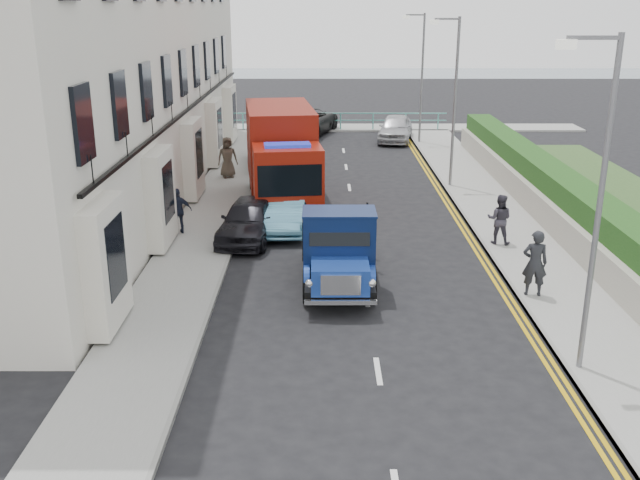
{
  "coord_description": "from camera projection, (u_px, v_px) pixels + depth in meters",
  "views": [
    {
      "loc": [
        -1.24,
        -15.6,
        7.51
      ],
      "look_at": [
        -1.25,
        2.71,
        1.4
      ],
      "focal_mm": 40.0,
      "sensor_mm": 36.0,
      "label": 1
    }
  ],
  "objects": [
    {
      "name": "seafront_car_left",
      "position": [
        306.0,
        121.0,
        42.53
      ],
      "size": [
        4.35,
        6.43,
        1.64
      ],
      "primitive_type": "imported",
      "rotation": [
        0.0,
        0.0,
        2.84
      ],
      "color": "black",
      "rests_on": "ground"
    },
    {
      "name": "garden_east",
      "position": [
        557.0,
        198.0,
        25.42
      ],
      "size": [
        1.45,
        28.0,
        1.75
      ],
      "color": "#B2AD9E",
      "rests_on": "ground"
    },
    {
      "name": "pedestrian_east_near",
      "position": [
        535.0,
        263.0,
        18.69
      ],
      "size": [
        0.7,
        0.51,
        1.8
      ],
      "primitive_type": "imported",
      "rotation": [
        0.0,
        0.0,
        3.02
      ],
      "color": "#212327",
      "rests_on": "pavement_east"
    },
    {
      "name": "terrace_west",
      "position": [
        106.0,
        12.0,
        27.24
      ],
      "size": [
        6.31,
        30.2,
        14.25
      ],
      "color": "silver",
      "rests_on": "ground"
    },
    {
      "name": "pedestrian_east_far",
      "position": [
        499.0,
        219.0,
        22.79
      ],
      "size": [
        0.95,
        0.84,
        1.62
      ],
      "primitive_type": "imported",
      "rotation": [
        0.0,
        0.0,
        2.81
      ],
      "color": "#37333F",
      "rests_on": "pavement_east"
    },
    {
      "name": "pedestrian_west_near",
      "position": [
        178.0,
        211.0,
        23.82
      ],
      "size": [
        0.98,
        0.66,
        1.55
      ],
      "primitive_type": "imported",
      "rotation": [
        0.0,
        0.0,
        3.49
      ],
      "color": "#1B1F30",
      "rests_on": "pavement_west"
    },
    {
      "name": "red_lorry",
      "position": [
        281.0,
        155.0,
        27.28
      ],
      "size": [
        3.28,
        7.35,
        3.72
      ],
      "rotation": [
        0.0,
        0.0,
        0.13
      ],
      "color": "black",
      "rests_on": "ground"
    },
    {
      "name": "promenade",
      "position": [
        340.0,
        128.0,
        44.67
      ],
      "size": [
        30.0,
        2.5,
        0.12
      ],
      "primitive_type": "cube",
      "color": "gray",
      "rests_on": "ground"
    },
    {
      "name": "seafront_railing",
      "position": [
        341.0,
        121.0,
        43.74
      ],
      "size": [
        13.0,
        0.08,
        1.11
      ],
      "color": "#59B2A5",
      "rests_on": "ground"
    },
    {
      "name": "seafront_car_right",
      "position": [
        395.0,
        128.0,
        40.45
      ],
      "size": [
        2.54,
        4.61,
        1.48
      ],
      "primitive_type": "imported",
      "rotation": [
        0.0,
        0.0,
        -0.19
      ],
      "color": "#B3B4B8",
      "rests_on": "ground"
    },
    {
      "name": "parked_car_front",
      "position": [
        249.0,
        219.0,
        23.6
      ],
      "size": [
        2.17,
        4.24,
        1.38
      ],
      "primitive_type": "imported",
      "rotation": [
        0.0,
        0.0,
        -0.14
      ],
      "color": "black",
      "rests_on": "ground"
    },
    {
      "name": "ground",
      "position": [
        372.0,
        330.0,
        17.18
      ],
      "size": [
        120.0,
        120.0,
        0.0
      ],
      "primitive_type": "plane",
      "color": "black",
      "rests_on": "ground"
    },
    {
      "name": "pedestrian_west_far",
      "position": [
        227.0,
        157.0,
        31.48
      ],
      "size": [
        0.99,
        0.77,
        1.8
      ],
      "primitive_type": "imported",
      "rotation": [
        0.0,
        0.0,
        0.26
      ],
      "color": "#494034",
      "rests_on": "pavement_west"
    },
    {
      "name": "lamp_far",
      "position": [
        420.0,
        71.0,
        38.67
      ],
      "size": [
        1.23,
        0.18,
        7.0
      ],
      "color": "slate",
      "rests_on": "ground"
    },
    {
      "name": "parked_car_mid",
      "position": [
        281.0,
        206.0,
        24.9
      ],
      "size": [
        1.79,
        4.69,
        1.52
      ],
      "primitive_type": "imported",
      "rotation": [
        0.0,
        0.0,
        0.04
      ],
      "color": "#5EA7C9",
      "rests_on": "ground"
    },
    {
      "name": "bedford_lorry",
      "position": [
        339.0,
        255.0,
        19.21
      ],
      "size": [
        1.99,
        4.88,
        2.29
      ],
      "rotation": [
        0.0,
        0.0,
        0.0
      ],
      "color": "black",
      "rests_on": "ground"
    },
    {
      "name": "pavement_east",
      "position": [
        501.0,
        220.0,
        25.69
      ],
      "size": [
        2.6,
        38.0,
        0.12
      ],
      "primitive_type": "cube",
      "color": "gray",
      "rests_on": "ground"
    },
    {
      "name": "parked_car_rear",
      "position": [
        271.0,
        152.0,
        34.01
      ],
      "size": [
        2.74,
        5.43,
        1.51
      ],
      "primitive_type": "imported",
      "rotation": [
        0.0,
        0.0,
        0.12
      ],
      "color": "#A7A8AC",
      "rests_on": "ground"
    },
    {
      "name": "lamp_mid",
      "position": [
        452.0,
        93.0,
        29.19
      ],
      "size": [
        1.23,
        0.18,
        7.0
      ],
      "color": "slate",
      "rests_on": "ground"
    },
    {
      "name": "lamp_near",
      "position": [
        595.0,
        191.0,
        14.01
      ],
      "size": [
        1.23,
        0.18,
        7.0
      ],
      "color": "slate",
      "rests_on": "ground"
    },
    {
      "name": "sea_plane",
      "position": [
        332.0,
        79.0,
        74.09
      ],
      "size": [
        120.0,
        120.0,
        0.0
      ],
      "primitive_type": "plane",
      "color": "slate",
      "rests_on": "ground"
    },
    {
      "name": "pavement_west",
      "position": [
        211.0,
        220.0,
        25.7
      ],
      "size": [
        2.4,
        38.0,
        0.12
      ],
      "primitive_type": "cube",
      "color": "gray",
      "rests_on": "ground"
    }
  ]
}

